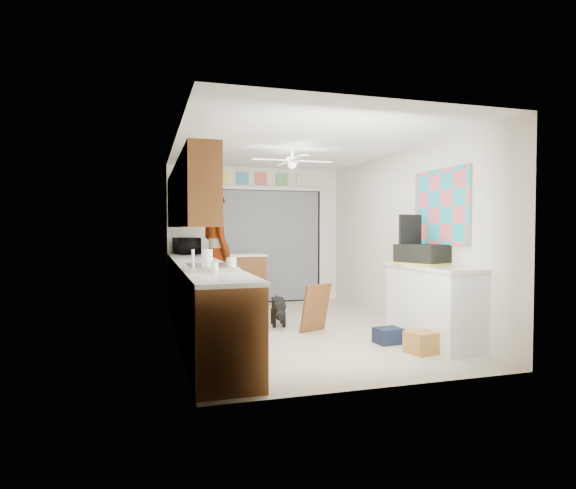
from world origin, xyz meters
TOP-DOWN VIEW (x-y plane):
  - floor at (0.00, 0.00)m, footprint 5.00×5.00m
  - ceiling at (0.00, 0.00)m, footprint 5.00×5.00m
  - wall_back at (0.00, 2.50)m, footprint 3.20×0.00m
  - wall_front at (0.00, -2.50)m, footprint 3.20×0.00m
  - wall_left at (-1.60, 0.00)m, footprint 0.00×5.00m
  - wall_right at (1.60, 0.00)m, footprint 0.00×5.00m
  - left_base_cabinets at (-1.30, 0.00)m, footprint 0.60×4.80m
  - left_countertop at (-1.29, 0.00)m, footprint 0.62×4.80m
  - upper_cabinets at (-1.44, 0.20)m, footprint 0.32×4.00m
  - sink_basin at (-1.29, -1.00)m, footprint 0.50×0.76m
  - faucet at (-1.48, -1.00)m, footprint 0.03×0.03m
  - peninsula_base at (-0.50, 2.00)m, footprint 1.00×0.60m
  - peninsula_top at (-0.50, 2.00)m, footprint 1.04×0.64m
  - back_opening_recess at (0.25, 2.47)m, footprint 2.00×0.06m
  - curtain_panel at (0.25, 2.43)m, footprint 1.90×0.03m
  - door_trim_left at (-0.77, 2.44)m, footprint 0.06×0.04m
  - door_trim_right at (1.27, 2.44)m, footprint 0.06×0.04m
  - door_trim_head at (0.25, 2.44)m, footprint 2.10×0.04m
  - header_frame_0 at (-0.60, 2.47)m, footprint 0.22×0.02m
  - header_frame_1 at (-0.25, 2.47)m, footprint 0.22×0.02m
  - header_frame_2 at (0.10, 2.47)m, footprint 0.22×0.02m
  - header_frame_3 at (0.50, 2.47)m, footprint 0.22×0.02m
  - header_frame_4 at (0.90, 2.47)m, footprint 0.22×0.02m
  - route66_sign at (-0.95, 2.47)m, footprint 0.22×0.02m
  - right_counter_base at (1.35, -1.20)m, footprint 0.50×1.40m
  - right_counter_top at (1.34, -1.20)m, footprint 0.54×1.44m
  - abstract_painting at (1.58, -1.00)m, footprint 0.03×1.15m
  - ceiling_fan at (0.00, 0.20)m, footprint 1.14×1.14m
  - microwave at (-1.29, 2.14)m, footprint 0.47×0.58m
  - jar_a at (-1.10, -1.21)m, footprint 0.13×0.13m
  - jar_b at (-1.31, -1.43)m, footprint 0.09×0.09m
  - paper_towel_roll at (-1.36, -1.27)m, footprint 0.11×0.11m
  - suitcase at (1.32, -1.01)m, footprint 0.60×0.68m
  - suitcase_rim at (1.32, -1.01)m, footprint 0.61×0.70m
  - suitcase_lid at (1.32, -0.72)m, footprint 0.41×0.17m
  - cardboard_box at (1.00, -1.58)m, footprint 0.43×0.35m
  - navy_crate at (0.82, -1.07)m, footprint 0.33×0.28m
  - cabinet_door_panel at (0.20, -0.23)m, footprint 0.46×0.33m
  - man at (-0.90, 1.37)m, footprint 0.66×0.81m
  - dog at (-0.17, 0.33)m, footprint 0.32×0.58m

SIDE VIEW (x-z plane):
  - floor at x=0.00m, z-range 0.00..0.00m
  - navy_crate at x=0.82m, z-range 0.00..0.19m
  - cardboard_box at x=1.00m, z-range 0.00..0.24m
  - dog at x=-0.17m, z-range 0.00..0.43m
  - cabinet_door_panel at x=0.20m, z-range 0.00..0.65m
  - left_base_cabinets at x=-1.30m, z-range 0.00..0.90m
  - peninsula_base at x=-0.50m, z-range 0.00..0.90m
  - right_counter_base at x=1.35m, z-range 0.00..0.90m
  - left_countertop at x=-1.29m, z-range 0.90..0.94m
  - peninsula_top at x=-0.50m, z-range 0.90..0.94m
  - right_counter_top at x=1.34m, z-range 0.90..0.94m
  - suitcase_rim at x=1.32m, z-range 0.94..0.96m
  - sink_basin at x=-1.29m, z-range 0.92..0.98m
  - man at x=-0.90m, z-range 0.00..1.94m
  - jar_b at x=-1.31m, z-range 0.94..1.06m
  - jar_a at x=-1.10m, z-range 0.94..1.08m
  - faucet at x=-1.48m, z-range 0.94..1.16m
  - back_opening_recess at x=0.25m, z-range 0.00..2.10m
  - door_trim_left at x=-0.77m, z-range 0.00..2.10m
  - door_trim_right at x=1.27m, z-range 0.00..2.10m
  - curtain_panel at x=0.25m, z-range 0.03..2.08m
  - paper_towel_roll at x=-1.36m, z-range 0.94..1.17m
  - suitcase at x=1.32m, z-range 0.94..1.18m
  - microwave at x=-1.29m, z-range 0.94..1.22m
  - wall_back at x=0.00m, z-range -0.35..2.85m
  - wall_front at x=0.00m, z-range -0.35..2.85m
  - wall_left at x=-1.60m, z-range -1.25..3.75m
  - wall_right at x=1.60m, z-range -1.25..3.75m
  - suitcase_lid at x=1.32m, z-range 1.06..1.56m
  - abstract_painting at x=1.58m, z-range 1.17..2.12m
  - upper_cabinets at x=-1.44m, z-range 1.40..2.20m
  - door_trim_head at x=0.25m, z-range 2.09..2.15m
  - header_frame_0 at x=-0.60m, z-range 2.19..2.41m
  - header_frame_1 at x=-0.25m, z-range 2.19..2.41m
  - header_frame_2 at x=0.10m, z-range 2.19..2.41m
  - header_frame_3 at x=0.50m, z-range 2.19..2.41m
  - header_frame_4 at x=0.90m, z-range 2.19..2.41m
  - route66_sign at x=-0.95m, z-range 2.17..2.43m
  - ceiling_fan at x=0.00m, z-range 2.20..2.44m
  - ceiling at x=0.00m, z-range 2.50..2.50m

